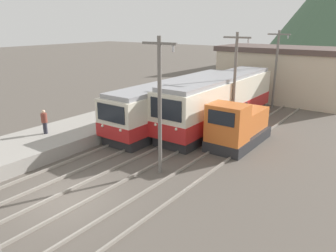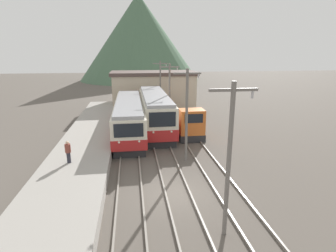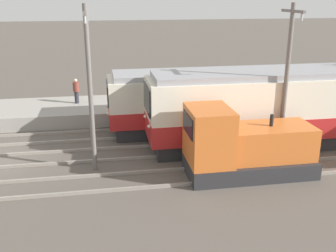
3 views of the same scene
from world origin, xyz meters
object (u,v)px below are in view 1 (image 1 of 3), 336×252
Objects in this scene: shunting_locomotive at (238,127)px; catenary_mast_mid at (160,102)px; commuter_train_left at (180,103)px; catenary_mast_far at (235,79)px; commuter_train_center at (219,103)px; person_on_platform at (44,121)px; catenary_mast_distant at (276,67)px.

catenary_mast_mid is (-1.49, -6.22, 2.62)m from shunting_locomotive.
catenary_mast_far reaches higher than commuter_train_left.
commuter_train_center is 1.98× the size of catenary_mast_mid.
catenary_mast_mid is 4.50× the size of person_on_platform.
commuter_train_center is at bearing 24.00° from commuter_train_left.
shunting_locomotive is at bearing 36.59° from person_on_platform.
catenary_mast_distant is at bearing 90.00° from catenary_mast_mid.
commuter_train_left is 2.13× the size of catenary_mast_mid.
catenary_mast_mid and catenary_mast_far have the same top height.
commuter_train_left is at bearing -115.35° from catenary_mast_distant.
shunting_locomotive is 0.77× the size of catenary_mast_mid.
shunting_locomotive is 6.91m from catenary_mast_mid.
catenary_mast_distant is at bearing 64.65° from commuter_train_left.
commuter_train_center is at bearing 99.11° from catenary_mast_mid.
commuter_train_left is at bearing -173.76° from catenary_mast_far.
catenary_mast_far is at bearing 6.24° from commuter_train_left.
person_on_platform is at bearing -114.55° from catenary_mast_distant.
catenary_mast_mid and catenary_mast_distant have the same top height.
catenary_mast_mid is 1.00× the size of catenary_mast_far.
catenary_mast_far is 4.50× the size of person_on_platform.
catenary_mast_distant is at bearing 90.00° from catenary_mast_far.
shunting_locomotive is 0.77× the size of catenary_mast_distant.
person_on_platform is (-6.88, -10.51, -0.12)m from commuter_train_center.
catenary_mast_mid is at bearing -80.89° from commuter_train_center.
commuter_train_center is 8.25m from catenary_mast_distant.
commuter_train_left is 2.13× the size of catenary_mast_far.
commuter_train_center is (2.80, 1.25, 0.18)m from commuter_train_left.
catenary_mast_distant reaches higher than commuter_train_left.
shunting_locomotive is at bearing -18.41° from commuter_train_left.
commuter_train_left reaches higher than person_on_platform.
catenary_mast_mid is at bearing -90.00° from catenary_mast_distant.
shunting_locomotive is 3.85m from catenary_mast_far.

